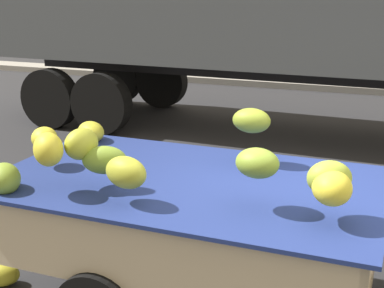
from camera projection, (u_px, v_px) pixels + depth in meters
curb_strip at (384, 90)px, 13.33m from camera, size 80.00×0.80×0.16m
fallen_banana_bunch_near_tailgate at (2, 275)px, 4.80m from camera, size 0.37×0.32×0.20m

